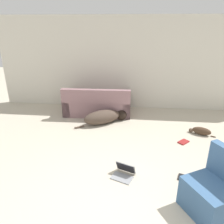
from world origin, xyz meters
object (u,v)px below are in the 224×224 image
at_px(side_chair, 213,193).
at_px(book_black, 184,178).
at_px(dog, 105,117).
at_px(cat, 201,131).
at_px(laptop_open, 124,172).
at_px(couch, 98,104).
at_px(book_red, 183,142).

bearing_deg(side_chair, book_black, 169.12).
relative_size(dog, side_chair, 1.44).
height_order(dog, cat, dog).
distance_m(laptop_open, book_black, 0.99).
distance_m(cat, side_chair, 2.33).
xyz_separation_m(couch, book_black, (1.88, -2.66, -0.26)).
relative_size(couch, cat, 3.26).
height_order(cat, laptop_open, laptop_open).
relative_size(dog, cat, 2.28).
relative_size(laptop_open, side_chair, 0.48).
bearing_deg(dog, cat, -41.33).
distance_m(book_black, side_chair, 0.73).
bearing_deg(side_chair, dog, -175.04).
relative_size(book_red, side_chair, 0.30).
distance_m(dog, laptop_open, 2.13).
bearing_deg(laptop_open, dog, 128.29).
bearing_deg(book_red, side_chair, -90.27).
bearing_deg(side_chair, couch, -176.96).
xyz_separation_m(book_black, side_chair, (0.21, -0.64, 0.29)).
bearing_deg(couch, book_black, 123.64).
xyz_separation_m(book_red, side_chair, (-0.01, -1.85, 0.29)).
relative_size(book_black, book_red, 0.85).
height_order(book_black, book_red, same).
relative_size(couch, book_red, 6.79).
relative_size(cat, book_black, 2.46).
relative_size(book_black, side_chair, 0.26).
xyz_separation_m(couch, laptop_open, (0.89, -2.68, -0.20)).
relative_size(couch, dog, 1.43).
relative_size(dog, book_red, 4.76).
distance_m(book_black, book_red, 1.23).
distance_m(couch, book_red, 2.57).
bearing_deg(cat, book_black, 90.86).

